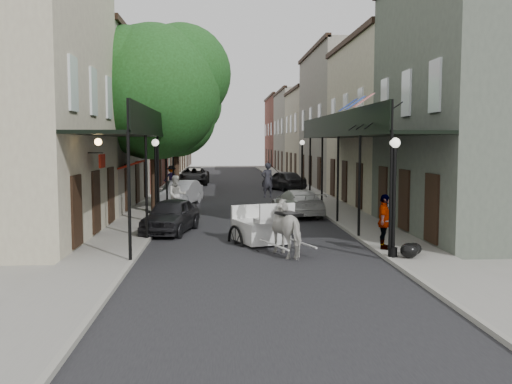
{
  "coord_description": "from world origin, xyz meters",
  "views": [
    {
      "loc": [
        -1.24,
        -19.24,
        3.69
      ],
      "look_at": [
        0.23,
        4.59,
        1.6
      ],
      "focal_mm": 40.0,
      "sensor_mm": 36.0,
      "label": 1
    }
  ],
  "objects": [
    {
      "name": "gallery_right",
      "position": [
        4.79,
        6.98,
        4.05
      ],
      "size": [
        2.2,
        18.05,
        4.88
      ],
      "color": "black",
      "rests_on": "sidewalk_right"
    },
    {
      "name": "carriage",
      "position": [
        0.04,
        1.63,
        1.17
      ],
      "size": [
        2.44,
        3.0,
        3.0
      ],
      "rotation": [
        0.0,
        0.0,
        0.35
      ],
      "color": "black",
      "rests_on": "ground"
    },
    {
      "name": "car_left_mid",
      "position": [
        -3.6,
        14.0,
        0.73
      ],
      "size": [
        2.54,
        4.66,
        1.46
      ],
      "primitive_type": "imported",
      "rotation": [
        0.0,
        0.0,
        -0.24
      ],
      "color": "#A6A7AB",
      "rests_on": "ground"
    },
    {
      "name": "building_row_left",
      "position": [
        -8.6,
        30.0,
        5.25
      ],
      "size": [
        5.0,
        80.0,
        10.5
      ],
      "primitive_type": "cube",
      "color": "#BFB899",
      "rests_on": "ground"
    },
    {
      "name": "road",
      "position": [
        0.0,
        20.0,
        0.01
      ],
      "size": [
        8.0,
        90.0,
        0.01
      ],
      "primitive_type": "cube",
      "color": "black",
      "rests_on": "ground"
    },
    {
      "name": "tree_far",
      "position": [
        -4.25,
        24.18,
        5.84
      ],
      "size": [
        6.45,
        6.0,
        8.61
      ],
      "color": "#382619",
      "rests_on": "sidewalk_left"
    },
    {
      "name": "pedestrian_sidewalk_left",
      "position": [
        -4.86,
        22.81,
        1.05
      ],
      "size": [
        1.21,
        0.7,
        1.87
      ],
      "primitive_type": "imported",
      "rotation": [
        0.0,
        0.0,
        3.13
      ],
      "color": "gray",
      "rests_on": "sidewalk_left"
    },
    {
      "name": "gallery_left",
      "position": [
        -4.79,
        6.98,
        4.05
      ],
      "size": [
        2.2,
        18.05,
        4.88
      ],
      "color": "black",
      "rests_on": "sidewalk_left"
    },
    {
      "name": "ground",
      "position": [
        0.0,
        0.0,
        0.0
      ],
      "size": [
        140.0,
        140.0,
        0.0
      ],
      "primitive_type": "plane",
      "color": "gray",
      "rests_on": "ground"
    },
    {
      "name": "car_right_near",
      "position": [
        2.6,
        9.0,
        0.67
      ],
      "size": [
        2.5,
        4.8,
        1.33
      ],
      "primitive_type": "imported",
      "rotation": [
        0.0,
        0.0,
        3.28
      ],
      "color": "silver",
      "rests_on": "ground"
    },
    {
      "name": "lamppost_right_far",
      "position": [
        4.1,
        18.0,
        2.05
      ],
      "size": [
        0.32,
        0.32,
        3.71
      ],
      "color": "black",
      "rests_on": "sidewalk_right"
    },
    {
      "name": "pedestrian_sidewalk_right",
      "position": [
        4.2,
        -0.68,
        1.04
      ],
      "size": [
        0.83,
        1.17,
        1.84
      ],
      "primitive_type": "imported",
      "rotation": [
        0.0,
        0.0,
        1.18
      ],
      "color": "gray",
      "rests_on": "sidewalk_right"
    },
    {
      "name": "sidewalk_right",
      "position": [
        5.0,
        20.0,
        0.06
      ],
      "size": [
        2.2,
        90.0,
        0.12
      ],
      "primitive_type": "cube",
      "color": "gray",
      "rests_on": "ground"
    },
    {
      "name": "building_row_right",
      "position": [
        8.6,
        30.0,
        5.25
      ],
      "size": [
        5.0,
        80.0,
        10.5
      ],
      "primitive_type": "cube",
      "color": "gray",
      "rests_on": "ground"
    },
    {
      "name": "car_left_near",
      "position": [
        -3.29,
        4.0,
        0.71
      ],
      "size": [
        2.47,
        4.39,
        1.41
      ],
      "primitive_type": "imported",
      "rotation": [
        0.0,
        0.0,
        -0.21
      ],
      "color": "black",
      "rests_on": "ground"
    },
    {
      "name": "lamppost_right_near",
      "position": [
        4.1,
        -2.0,
        2.05
      ],
      "size": [
        0.32,
        0.32,
        3.71
      ],
      "color": "black",
      "rests_on": "sidewalk_right"
    },
    {
      "name": "sidewalk_left",
      "position": [
        -5.0,
        20.0,
        0.06
      ],
      "size": [
        2.2,
        90.0,
        0.12
      ],
      "primitive_type": "cube",
      "color": "gray",
      "rests_on": "ground"
    },
    {
      "name": "lamppost_left",
      "position": [
        -4.1,
        6.0,
        2.05
      ],
      "size": [
        0.32,
        0.32,
        3.71
      ],
      "color": "black",
      "rests_on": "sidewalk_left"
    },
    {
      "name": "horse",
      "position": [
        1.0,
        -1.0,
        0.9
      ],
      "size": [
        1.64,
        2.33,
        1.79
      ],
      "primitive_type": "imported",
      "rotation": [
        0.0,
        0.0,
        3.49
      ],
      "color": "beige",
      "rests_on": "ground"
    },
    {
      "name": "pedestrian_walking",
      "position": [
        -3.5,
        9.95,
        1.0
      ],
      "size": [
        1.1,
        0.93,
        2.0
      ],
      "primitive_type": "imported",
      "rotation": [
        0.0,
        0.0,
        0.19
      ],
      "color": "#BBB9B0",
      "rests_on": "ground"
    },
    {
      "name": "tree_near",
      "position": [
        -4.2,
        10.18,
        6.49
      ],
      "size": [
        7.31,
        6.8,
        9.63
      ],
      "color": "#382619",
      "rests_on": "sidewalk_left"
    },
    {
      "name": "trash_bags",
      "position": [
        4.67,
        -2.03,
        0.34
      ],
      "size": [
        0.82,
        0.97,
        0.47
      ],
      "color": "black",
      "rests_on": "sidewalk_right"
    },
    {
      "name": "car_left_far",
      "position": [
        -3.6,
        30.63,
        0.76
      ],
      "size": [
        2.64,
        5.53,
        1.52
      ],
      "primitive_type": "imported",
      "rotation": [
        0.0,
        0.0,
        -0.02
      ],
      "color": "black",
      "rests_on": "ground"
    },
    {
      "name": "car_right_far",
      "position": [
        3.6,
        24.52,
        0.76
      ],
      "size": [
        3.49,
        4.81,
        1.52
      ],
      "primitive_type": "imported",
      "rotation": [
        0.0,
        0.0,
        3.57
      ],
      "color": "black",
      "rests_on": "ground"
    }
  ]
}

